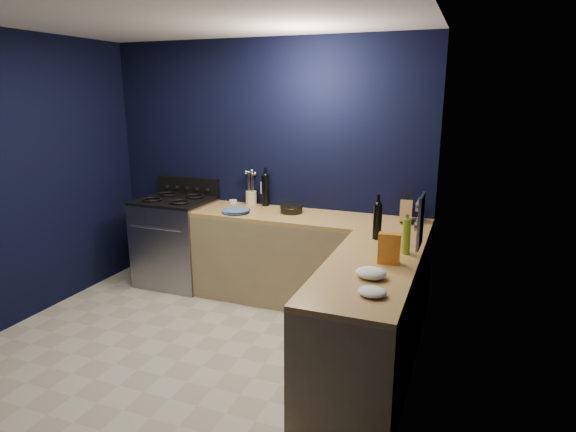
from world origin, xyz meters
The scene contains 27 objects.
floor centered at (0.00, 0.00, -0.01)m, with size 3.50×3.50×0.02m, color #A9A594.
ceiling centered at (0.00, 0.00, 2.61)m, with size 3.50×3.50×0.02m, color silver.
wall_back centered at (0.00, 1.76, 1.30)m, with size 3.50×0.02×2.60m, color black.
wall_right centered at (1.76, 0.00, 1.30)m, with size 0.02×3.50×2.60m, color black.
cab_back centered at (0.60, 1.44, 0.43)m, with size 2.30×0.63×0.86m, color #8E7852.
top_back centered at (0.60, 1.44, 0.88)m, with size 2.30×0.63×0.04m, color brown.
cab_right centered at (1.44, 0.29, 0.43)m, with size 0.63×1.67×0.86m, color #8E7852.
top_right centered at (1.44, 0.29, 0.88)m, with size 0.63×1.67×0.04m, color brown.
gas_range centered at (-0.93, 1.42, 0.46)m, with size 0.76×0.66×0.92m, color gray.
oven_door centered at (-0.93, 1.10, 0.45)m, with size 0.59×0.02×0.42m, color black.
cooktop centered at (-0.93, 1.42, 0.94)m, with size 0.76×0.66×0.03m, color black.
backguard centered at (-0.93, 1.72, 1.04)m, with size 0.76×0.06×0.20m, color black.
spice_panel centered at (1.74, 0.55, 1.18)m, with size 0.02×0.28×0.38m, color gray.
wall_outlet centered at (0.00, 1.74, 1.08)m, with size 0.09×0.02×0.13m, color white.
plate_stack centered at (-0.12, 1.29, 0.92)m, with size 0.27×0.27×0.03m, color #3A6294.
ramekin centered at (-0.36, 1.69, 0.92)m, with size 0.08×0.08×0.03m, color white.
utensil_crock centered at (-0.14, 1.69, 0.97)m, with size 0.11×0.11×0.14m, color #F6ECC0.
wine_bottle_back centered at (0.03, 1.69, 1.06)m, with size 0.08×0.08×0.32m, color black.
lemon_basket centered at (0.40, 1.50, 0.94)m, with size 0.22×0.22×0.08m, color black.
knife_block centered at (1.51, 1.55, 1.00)m, with size 0.11×0.18×0.20m, color olive.
wine_bottle_right centered at (1.36, 0.92, 1.05)m, with size 0.07×0.07×0.29m, color black.
oil_bottle centered at (1.63, 0.62, 1.03)m, with size 0.06×0.06×0.27m, color olive.
spice_jar_near centered at (1.54, 0.47, 0.95)m, with size 0.04×0.04×0.09m, color olive.
spice_jar_far centered at (1.48, 0.65, 0.94)m, with size 0.04×0.04×0.08m, color olive.
crouton_bag centered at (1.55, 0.36, 1.01)m, with size 0.15×0.07×0.22m, color #B9130D.
towel_front centered at (1.49, 0.05, 0.94)m, with size 0.20×0.17×0.07m, color white.
towel_end centered at (1.56, -0.23, 0.93)m, with size 0.17×0.16×0.05m, color white.
Camera 1 is at (2.04, -2.89, 2.07)m, focal length 30.19 mm.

